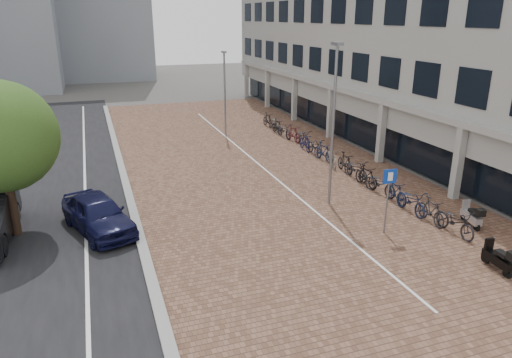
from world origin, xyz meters
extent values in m
plane|color=#474442|center=(0.00, 0.00, 0.00)|extent=(140.00, 140.00, 0.00)
cube|color=brown|center=(2.00, 12.00, 0.01)|extent=(14.50, 42.00, 0.04)
cube|color=black|center=(-9.00, 12.00, 0.01)|extent=(8.00, 50.00, 0.03)
cube|color=gray|center=(-5.10, 12.00, 0.07)|extent=(0.35, 42.00, 0.14)
cube|color=white|center=(-7.00, 12.00, 0.02)|extent=(0.12, 44.00, 0.00)
cube|color=white|center=(2.20, 12.00, 0.04)|extent=(0.10, 30.00, 0.00)
cube|color=#979792|center=(13.00, 16.00, 8.50)|extent=(8.00, 40.00, 13.00)
cube|color=black|center=(9.60, 16.00, 1.70)|extent=(0.15, 38.00, 3.20)
cube|color=#979792|center=(9.40, 16.00, 3.45)|extent=(1.60, 38.00, 0.30)
cube|color=#979792|center=(8.80, 4.00, 1.70)|extent=(0.35, 0.35, 3.40)
cube|color=#979792|center=(8.80, 10.00, 1.70)|extent=(0.35, 0.35, 3.40)
cube|color=#979792|center=(8.80, 16.00, 1.70)|extent=(0.35, 0.35, 3.40)
cube|color=#979792|center=(8.80, 22.00, 1.70)|extent=(0.35, 0.35, 3.40)
cube|color=#979792|center=(8.80, 28.00, 1.70)|extent=(0.35, 0.35, 3.40)
cube|color=#979792|center=(8.80, 34.00, 1.70)|extent=(0.35, 0.35, 3.40)
imported|color=black|center=(-6.50, 5.75, 0.73)|extent=(3.04, 4.60, 1.46)
cylinder|color=slate|center=(3.77, 1.95, 1.18)|extent=(0.07, 0.07, 2.36)
cube|color=#0C35A1|center=(3.77, 1.92, 2.31)|extent=(0.54, 0.09, 0.54)
cylinder|color=slate|center=(3.16, 5.29, 3.41)|extent=(0.12, 0.12, 6.82)
cylinder|color=gray|center=(2.29, 18.88, 2.82)|extent=(0.12, 0.12, 5.64)
cylinder|color=#382619|center=(-9.45, 6.46, 1.27)|extent=(0.33, 0.33, 2.55)
sphere|color=#2E4C1A|center=(-9.45, 6.46, 3.82)|extent=(4.01, 4.01, 4.01)
sphere|color=#2E4C1A|center=(-8.99, 7.01, 3.28)|extent=(2.55, 2.55, 2.55)
imported|color=black|center=(6.24, 1.00, 0.52)|extent=(0.72, 1.98, 1.04)
imported|color=black|center=(6.05, 2.15, 0.53)|extent=(0.63, 1.78, 1.05)
imported|color=#121A33|center=(5.96, 3.30, 0.52)|extent=(0.80, 2.01, 1.04)
imported|color=#121A31|center=(5.95, 4.45, 0.53)|extent=(0.69, 1.79, 1.05)
imported|color=black|center=(5.97, 5.60, 0.52)|extent=(1.02, 2.06, 1.04)
imported|color=black|center=(5.92, 6.75, 0.53)|extent=(0.61, 1.78, 1.05)
imported|color=black|center=(6.04, 7.90, 0.52)|extent=(0.83, 2.02, 1.04)
imported|color=black|center=(6.08, 9.05, 0.53)|extent=(0.60, 1.77, 1.05)
imported|color=#5C5B54|center=(5.88, 10.20, 0.52)|extent=(1.13, 2.08, 1.04)
imported|color=#141C38|center=(5.96, 11.35, 0.53)|extent=(0.77, 1.80, 1.05)
imported|color=black|center=(6.01, 12.50, 0.52)|extent=(0.80, 2.01, 1.04)
imported|color=#141638|center=(5.88, 13.65, 0.53)|extent=(0.61, 1.78, 1.05)
imported|color=black|center=(6.27, 14.80, 0.52)|extent=(0.75, 1.99, 1.04)
imported|color=#421118|center=(6.07, 15.95, 0.53)|extent=(0.68, 1.79, 1.05)
imported|color=black|center=(5.93, 17.10, 0.52)|extent=(0.78, 2.00, 1.04)
imported|color=black|center=(5.88, 18.25, 0.53)|extent=(0.55, 1.76, 1.05)
imported|color=#504F49|center=(6.20, 19.40, 0.52)|extent=(0.94, 2.05, 1.04)
imported|color=black|center=(6.03, 20.55, 0.53)|extent=(0.52, 1.75, 1.05)
camera|label=1|loc=(-6.28, -11.89, 7.86)|focal=33.11mm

